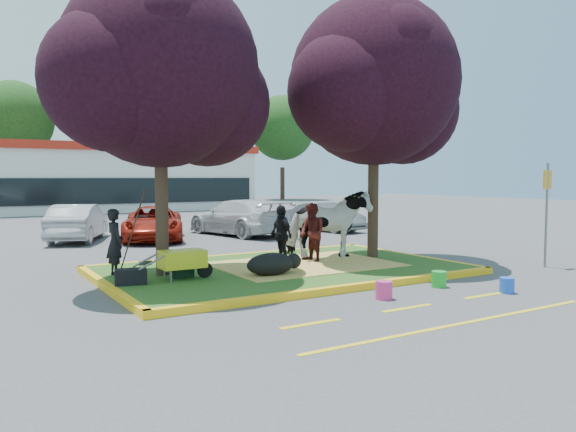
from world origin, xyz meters
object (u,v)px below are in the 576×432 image
bucket_pink (384,290)px  bucket_blue (507,285)px  handler (115,242)px  car_silver (78,223)px  sign_post (547,203)px  calf (271,264)px  cow (328,225)px  bucket_green (439,279)px  wheelbarrow (183,259)px

bucket_pink → bucket_blue: bearing=-18.9°
handler → car_silver: 8.68m
sign_post → calf: bearing=159.7°
cow → calf: cow is taller
bucket_green → bucket_pink: bearing=-170.8°
cow → sign_post: (4.49, -3.11, 0.58)m
calf → handler: size_ratio=0.78×
handler → bucket_pink: bearing=-144.3°
cow → car_silver: (-4.40, 9.05, -0.39)m
calf → bucket_pink: (0.97, -2.55, -0.22)m
bucket_pink → car_silver: (-2.96, 12.89, 0.49)m
handler → car_silver: (0.88, 8.63, -0.22)m
handler → car_silver: bearing=-12.2°
calf → bucket_green: bearing=-53.0°
bucket_green → cow: bearing=94.6°
wheelbarrow → bucket_blue: wheelbarrow is taller
sign_post → cow: bearing=139.9°
calf → wheelbarrow: (-1.81, 0.49, 0.18)m
wheelbarrow → car_silver: size_ratio=0.41×
cow → bucket_blue: bearing=-153.4°
sign_post → car_silver: size_ratio=0.66×
sign_post → car_silver: (-8.90, 12.16, -0.97)m
sign_post → bucket_green: size_ratio=7.94×
handler → sign_post: (9.78, -3.53, 0.76)m
calf → bucket_green: size_ratio=3.41×
cow → bucket_pink: (-1.45, -3.84, -0.88)m
sign_post → bucket_green: sign_post is taller
bucket_blue → car_silver: bearing=111.4°
bucket_pink → car_silver: size_ratio=0.09×
cow → bucket_green: bearing=-160.7°
bucket_green → bucket_blue: size_ratio=1.09×
calf → bucket_blue: size_ratio=3.71×
calf → bucket_pink: size_ratio=3.32×
cow → bucket_blue: size_ratio=6.99×
bucket_blue → car_silver: (-5.38, 13.72, 0.50)m
calf → bucket_green: 3.53m
cow → handler: bearing=100.2°
cow → bucket_green: size_ratio=6.42×
wheelbarrow → bucket_green: wheelbarrow is taller
bucket_pink → bucket_blue: (2.43, -0.83, -0.02)m
wheelbarrow → car_silver: (-0.18, 9.85, 0.08)m
calf → car_silver: 10.53m
bucket_blue → car_silver: size_ratio=0.08×
calf → car_silver: (-1.99, 10.34, 0.26)m
calf → wheelbarrow: wheelbarrow is taller
cow → car_silver: size_ratio=0.53×
handler → cow: bearing=-100.9°
handler → bucket_pink: 5.78m
bucket_blue → cow: bearing=101.8°
wheelbarrow → bucket_pink: size_ratio=4.82×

